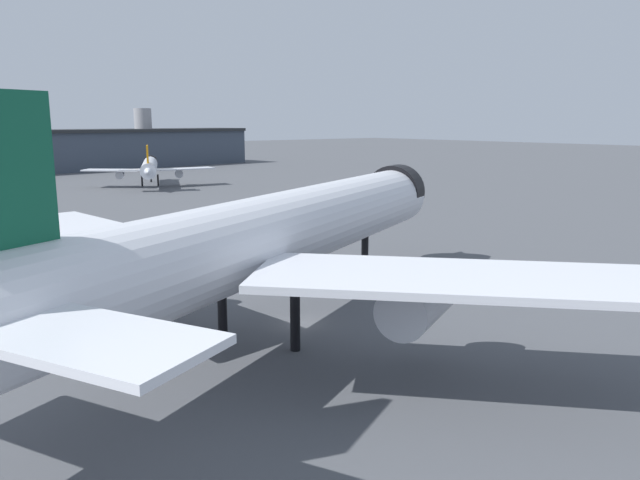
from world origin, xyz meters
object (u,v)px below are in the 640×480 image
at_px(airliner_near_gate, 273,236).
at_px(traffic_cone_near_nose, 308,240).
at_px(traffic_cone_wingtip, 636,289).
at_px(airliner_far_taxiway, 150,167).

distance_m(airliner_near_gate, traffic_cone_near_nose, 42.08).
bearing_deg(airliner_near_gate, traffic_cone_wingtip, -44.13).
distance_m(airliner_far_taxiway, traffic_cone_wingtip, 139.05).
distance_m(traffic_cone_near_nose, traffic_cone_wingtip, 45.78).
height_order(airliner_near_gate, traffic_cone_wingtip, airliner_near_gate).
relative_size(airliner_far_taxiway, traffic_cone_wingtip, 59.10).
bearing_deg(traffic_cone_near_nose, airliner_near_gate, -132.38).
relative_size(airliner_far_taxiway, traffic_cone_near_nose, 49.10).
relative_size(airliner_near_gate, traffic_cone_wingtip, 104.04).
xyz_separation_m(airliner_near_gate, traffic_cone_near_nose, (27.80, 30.46, -8.33)).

